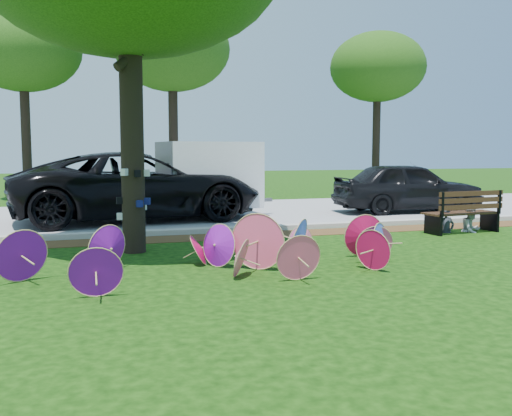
{
  "coord_description": "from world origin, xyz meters",
  "views": [
    {
      "loc": [
        -2.59,
        -8.02,
        1.96
      ],
      "look_at": [
        0.5,
        2.0,
        0.9
      ],
      "focal_mm": 40.0,
      "sensor_mm": 36.0,
      "label": 1
    }
  ],
  "objects_px": {
    "dark_pickup": "(408,187)",
    "park_bench": "(461,212)",
    "black_van": "(138,186)",
    "person_left": "(447,209)",
    "person_right": "(472,206)",
    "cargo_trailer": "(210,175)",
    "parasol_pile": "(253,247)"
  },
  "relations": [
    {
      "from": "black_van",
      "to": "dark_pickup",
      "type": "relative_size",
      "value": 1.47
    },
    {
      "from": "parasol_pile",
      "to": "black_van",
      "type": "xyz_separation_m",
      "value": [
        -1.14,
        7.35,
        0.57
      ]
    },
    {
      "from": "park_bench",
      "to": "person_left",
      "type": "bearing_deg",
      "value": 166.38
    },
    {
      "from": "cargo_trailer",
      "to": "person_left",
      "type": "distance_m",
      "value": 6.74
    },
    {
      "from": "cargo_trailer",
      "to": "parasol_pile",
      "type": "bearing_deg",
      "value": -104.77
    },
    {
      "from": "cargo_trailer",
      "to": "black_van",
      "type": "bearing_deg",
      "value": 176.11
    },
    {
      "from": "person_right",
      "to": "cargo_trailer",
      "type": "bearing_deg",
      "value": 123.1
    },
    {
      "from": "parasol_pile",
      "to": "cargo_trailer",
      "type": "distance_m",
      "value": 7.59
    },
    {
      "from": "person_left",
      "to": "person_right",
      "type": "distance_m",
      "value": 0.7
    },
    {
      "from": "park_bench",
      "to": "black_van",
      "type": "bearing_deg",
      "value": 141.24
    },
    {
      "from": "person_right",
      "to": "black_van",
      "type": "bearing_deg",
      "value": 132.79
    },
    {
      "from": "black_van",
      "to": "dark_pickup",
      "type": "height_order",
      "value": "black_van"
    },
    {
      "from": "dark_pickup",
      "to": "cargo_trailer",
      "type": "xyz_separation_m",
      "value": [
        -6.33,
        0.47,
        0.46
      ]
    },
    {
      "from": "parasol_pile",
      "to": "person_right",
      "type": "height_order",
      "value": "person_right"
    },
    {
      "from": "parasol_pile",
      "to": "black_van",
      "type": "distance_m",
      "value": 7.46
    },
    {
      "from": "dark_pickup",
      "to": "parasol_pile",
      "type": "bearing_deg",
      "value": 138.88
    },
    {
      "from": "dark_pickup",
      "to": "park_bench",
      "type": "bearing_deg",
      "value": 168.73
    },
    {
      "from": "person_left",
      "to": "cargo_trailer",
      "type": "bearing_deg",
      "value": 132.1
    },
    {
      "from": "parasol_pile",
      "to": "cargo_trailer",
      "type": "height_order",
      "value": "cargo_trailer"
    },
    {
      "from": "black_van",
      "to": "person_left",
      "type": "distance_m",
      "value": 8.24
    },
    {
      "from": "parasol_pile",
      "to": "person_left",
      "type": "distance_m",
      "value": 6.28
    },
    {
      "from": "cargo_trailer",
      "to": "person_left",
      "type": "xyz_separation_m",
      "value": [
        4.71,
        -4.78,
        -0.67
      ]
    },
    {
      "from": "dark_pickup",
      "to": "person_right",
      "type": "xyz_separation_m",
      "value": [
        -0.92,
        -4.31,
        -0.18
      ]
    },
    {
      "from": "dark_pickup",
      "to": "park_bench",
      "type": "height_order",
      "value": "dark_pickup"
    },
    {
      "from": "dark_pickup",
      "to": "park_bench",
      "type": "relative_size",
      "value": 2.44
    },
    {
      "from": "dark_pickup",
      "to": "person_left",
      "type": "xyz_separation_m",
      "value": [
        -1.62,
        -4.31,
        -0.22
      ]
    },
    {
      "from": "parasol_pile",
      "to": "person_right",
      "type": "bearing_deg",
      "value": 23.05
    },
    {
      "from": "parasol_pile",
      "to": "park_bench",
      "type": "relative_size",
      "value": 3.48
    },
    {
      "from": "cargo_trailer",
      "to": "person_right",
      "type": "xyz_separation_m",
      "value": [
        5.41,
        -4.78,
        -0.64
      ]
    },
    {
      "from": "parasol_pile",
      "to": "person_left",
      "type": "height_order",
      "value": "person_left"
    },
    {
      "from": "parasol_pile",
      "to": "black_van",
      "type": "height_order",
      "value": "black_van"
    },
    {
      "from": "dark_pickup",
      "to": "cargo_trailer",
      "type": "relative_size",
      "value": 1.72
    }
  ]
}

